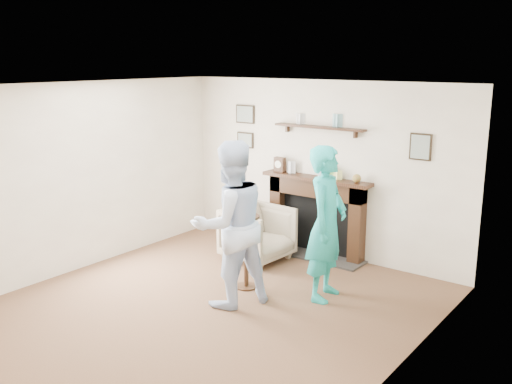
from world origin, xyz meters
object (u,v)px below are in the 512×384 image
at_px(man, 231,303).
at_px(woman, 324,297).
at_px(pedestal_table, 246,237).
at_px(armchair, 258,259).

height_order(man, woman, man).
bearing_deg(pedestal_table, man, -73.27).
bearing_deg(man, armchair, -133.07).
xyz_separation_m(man, woman, (0.79, 0.81, 0.00)).
xyz_separation_m(armchair, woman, (1.42, -0.57, 0.00)).
xyz_separation_m(armchair, pedestal_table, (0.49, -0.90, 0.66)).
bearing_deg(armchair, man, -151.09).
bearing_deg(woman, man, 125.66).
relative_size(armchair, woman, 0.46).
height_order(armchair, pedestal_table, pedestal_table).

